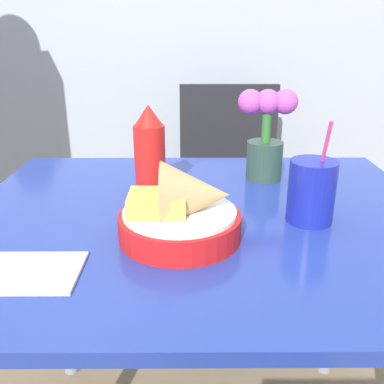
# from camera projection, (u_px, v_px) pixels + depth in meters

# --- Properties ---
(dining_table) EXTENTS (0.99, 0.82, 0.74)m
(dining_table) POSITION_uv_depth(u_px,v_px,m) (202.00, 261.00, 0.93)
(dining_table) COLOR #233893
(dining_table) RESTS_ON ground_plane
(chair_far_window) EXTENTS (0.40, 0.40, 0.89)m
(chair_far_window) POSITION_uv_depth(u_px,v_px,m) (229.00, 178.00, 1.75)
(chair_far_window) COLOR black
(chair_far_window) RESTS_ON ground_plane
(food_basket) EXTENTS (0.22, 0.22, 0.14)m
(food_basket) POSITION_uv_depth(u_px,v_px,m) (184.00, 212.00, 0.77)
(food_basket) COLOR red
(food_basket) RESTS_ON dining_table
(ketchup_bottle) EXTENTS (0.07, 0.07, 0.21)m
(ketchup_bottle) POSITION_uv_depth(u_px,v_px,m) (150.00, 153.00, 0.95)
(ketchup_bottle) COLOR red
(ketchup_bottle) RESTS_ON dining_table
(drink_cup) EXTENTS (0.09, 0.09, 0.21)m
(drink_cup) POSITION_uv_depth(u_px,v_px,m) (311.00, 193.00, 0.83)
(drink_cup) COLOR #192399
(drink_cup) RESTS_ON dining_table
(flower_vase) EXTENTS (0.14, 0.09, 0.22)m
(flower_vase) POSITION_uv_depth(u_px,v_px,m) (266.00, 134.00, 1.05)
(flower_vase) COLOR #2D4738
(flower_vase) RESTS_ON dining_table
(napkin) EXTENTS (0.15, 0.12, 0.01)m
(napkin) POSITION_uv_depth(u_px,v_px,m) (32.00, 272.00, 0.67)
(napkin) COLOR white
(napkin) RESTS_ON dining_table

